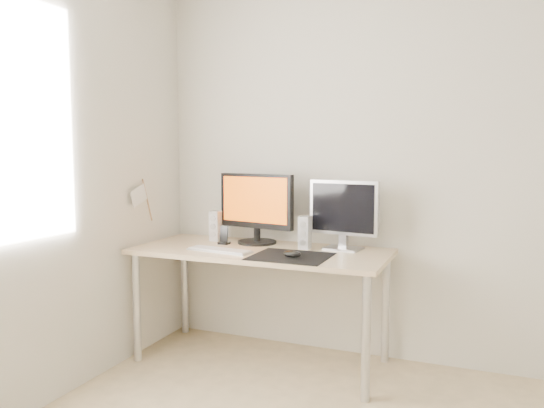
% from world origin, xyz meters
% --- Properties ---
extents(wall_back, '(3.50, 0.00, 3.50)m').
position_xyz_m(wall_back, '(0.00, 1.75, 1.25)').
color(wall_back, silver).
rests_on(wall_back, ground).
extents(mousepad, '(0.45, 0.40, 0.00)m').
position_xyz_m(mousepad, '(-0.67, 1.23, 0.73)').
color(mousepad, black).
rests_on(mousepad, desk).
extents(mouse, '(0.11, 0.06, 0.04)m').
position_xyz_m(mouse, '(-0.65, 1.20, 0.75)').
color(mouse, black).
rests_on(mouse, mousepad).
extents(desk, '(1.60, 0.70, 0.73)m').
position_xyz_m(desk, '(-0.93, 1.38, 0.65)').
color(desk, '#D1B587').
rests_on(desk, ground).
extents(main_monitor, '(0.55, 0.30, 0.47)m').
position_xyz_m(main_monitor, '(-1.04, 1.56, 0.98)').
color(main_monitor, black).
rests_on(main_monitor, desk).
extents(second_monitor, '(0.45, 0.19, 0.43)m').
position_xyz_m(second_monitor, '(-0.44, 1.56, 0.97)').
color(second_monitor, silver).
rests_on(second_monitor, desk).
extents(speaker_left, '(0.07, 0.08, 0.21)m').
position_xyz_m(speaker_left, '(-1.34, 1.55, 0.83)').
color(speaker_left, white).
rests_on(speaker_left, desk).
extents(speaker_right, '(0.07, 0.08, 0.21)m').
position_xyz_m(speaker_right, '(-0.68, 1.49, 0.83)').
color(speaker_right, silver).
rests_on(speaker_right, desk).
extents(keyboard, '(0.43, 0.17, 0.02)m').
position_xyz_m(keyboard, '(-1.14, 1.22, 0.74)').
color(keyboard, '#AAAAAC').
rests_on(keyboard, desk).
extents(phone_dock, '(0.07, 0.06, 0.12)m').
position_xyz_m(phone_dock, '(-1.23, 1.45, 0.77)').
color(phone_dock, black).
rests_on(phone_dock, desk).
extents(pennant, '(0.01, 0.23, 0.29)m').
position_xyz_m(pennant, '(-1.72, 1.24, 1.05)').
color(pennant, '#A57F54').
rests_on(pennant, wall_left).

